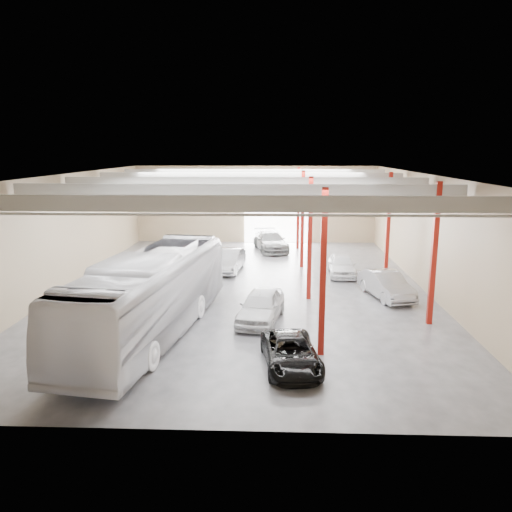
# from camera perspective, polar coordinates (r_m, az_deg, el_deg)

# --- Properties ---
(depot_shell) EXTENTS (22.12, 32.12, 7.06)m
(depot_shell) POSITION_cam_1_polar(r_m,az_deg,el_deg) (30.51, -1.00, 5.54)
(depot_shell) COLOR #434348
(depot_shell) RESTS_ON ground
(coach_bus) EXTENTS (5.23, 14.18, 3.86)m
(coach_bus) POSITION_cam_1_polar(r_m,az_deg,el_deg) (23.44, -11.93, -4.34)
(coach_bus) COLOR white
(coach_bus) RESTS_ON ground
(black_sedan) EXTENTS (2.60, 4.69, 1.24)m
(black_sedan) POSITION_cam_1_polar(r_m,az_deg,el_deg) (20.00, 4.01, -10.99)
(black_sedan) COLOR black
(black_sedan) RESTS_ON ground
(car_row_a) EXTENTS (2.71, 4.95, 1.59)m
(car_row_a) POSITION_cam_1_polar(r_m,az_deg,el_deg) (24.99, 0.57, -5.75)
(car_row_a) COLOR silver
(car_row_a) RESTS_ON ground
(car_row_b) EXTENTS (2.17, 4.89, 1.56)m
(car_row_b) POSITION_cam_1_polar(r_m,az_deg,el_deg) (35.28, -3.14, -0.50)
(car_row_b) COLOR #A8A9AD
(car_row_b) RESTS_ON ground
(car_row_c) EXTENTS (3.47, 5.96, 1.62)m
(car_row_c) POSITION_cam_1_polar(r_m,az_deg,el_deg) (42.48, 1.67, 1.71)
(car_row_c) COLOR slate
(car_row_c) RESTS_ON ground
(car_right_near) EXTENTS (2.72, 4.95, 1.55)m
(car_right_near) POSITION_cam_1_polar(r_m,az_deg,el_deg) (29.90, 14.64, -3.20)
(car_right_near) COLOR #A0A0A4
(car_right_near) RESTS_ON ground
(car_right_far) EXTENTS (1.96, 4.42, 1.48)m
(car_right_far) POSITION_cam_1_polar(r_m,az_deg,el_deg) (34.56, 9.79, -0.99)
(car_right_far) COLOR white
(car_right_far) RESTS_ON ground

